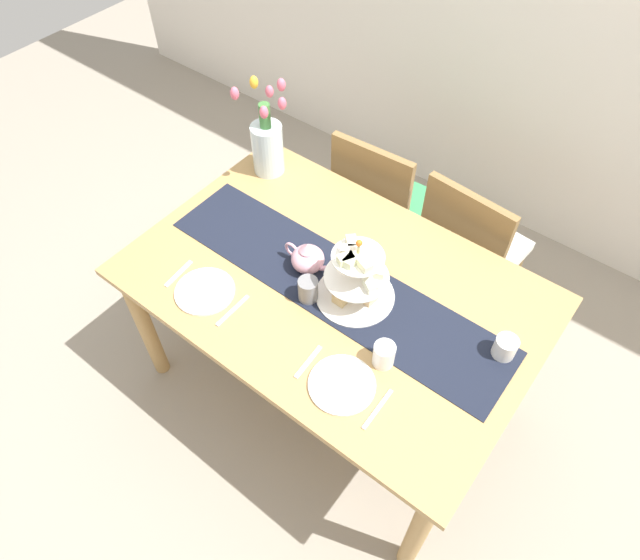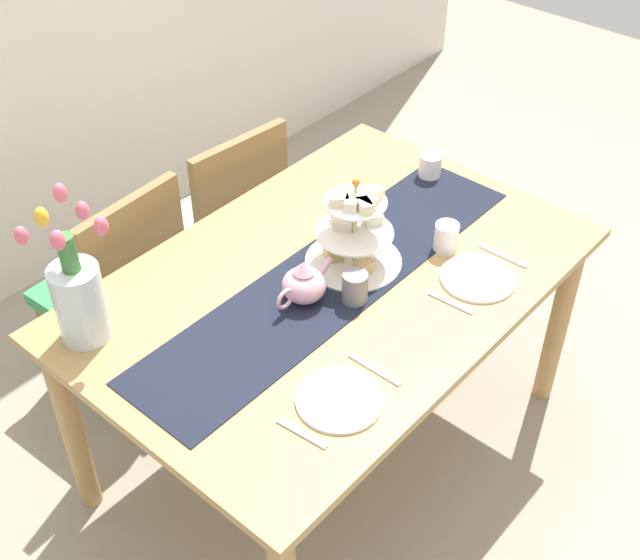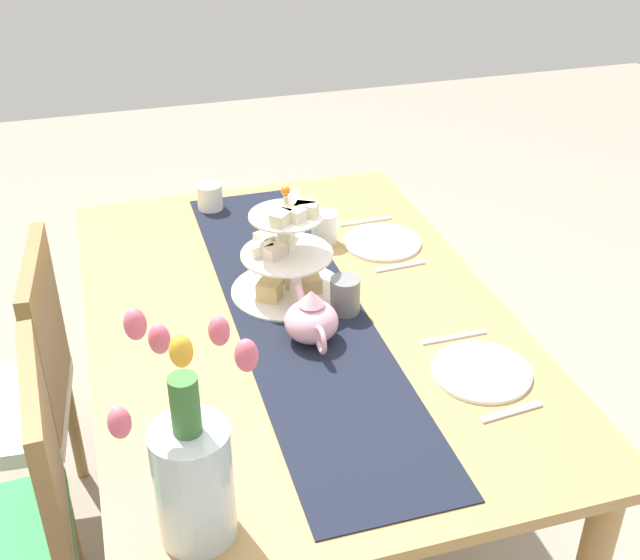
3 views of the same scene
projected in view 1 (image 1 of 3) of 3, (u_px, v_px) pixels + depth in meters
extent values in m
plane|color=gray|center=(331.00, 382.00, 2.77)|extent=(8.00, 8.00, 0.00)
cube|color=tan|center=(334.00, 286.00, 2.18)|extent=(1.58, 1.05, 0.03)
cylinder|color=tan|center=(145.00, 325.00, 2.53)|extent=(0.07, 0.07, 0.75)
cylinder|color=tan|center=(418.00, 532.00, 1.98)|extent=(0.07, 0.07, 0.75)
cylinder|color=tan|center=(276.00, 214.00, 2.98)|extent=(0.07, 0.07, 0.75)
cylinder|color=tan|center=(528.00, 357.00, 2.43)|extent=(0.07, 0.07, 0.75)
cylinder|color=olive|center=(425.00, 227.00, 3.16)|extent=(0.04, 0.04, 0.41)
cylinder|color=olive|center=(371.00, 202.00, 3.28)|extent=(0.04, 0.04, 0.41)
cylinder|color=olive|center=(393.00, 267.00, 2.97)|extent=(0.04, 0.04, 0.41)
cylinder|color=olive|center=(337.00, 239.00, 3.10)|extent=(0.04, 0.04, 0.41)
cube|color=#389356|center=(385.00, 203.00, 2.95)|extent=(0.44, 0.44, 0.05)
cube|color=olive|center=(370.00, 187.00, 2.65)|extent=(0.42, 0.06, 0.45)
cylinder|color=olive|center=(513.00, 276.00, 2.93)|extent=(0.04, 0.04, 0.41)
cylinder|color=olive|center=(455.00, 242.00, 3.08)|extent=(0.04, 0.04, 0.41)
cylinder|color=olive|center=(475.00, 318.00, 2.77)|extent=(0.04, 0.04, 0.41)
cylinder|color=olive|center=(416.00, 279.00, 2.92)|extent=(0.04, 0.04, 0.41)
cube|color=silver|center=(474.00, 248.00, 2.75)|extent=(0.45, 0.45, 0.05)
cube|color=olive|center=(463.00, 233.00, 2.46)|extent=(0.42, 0.07, 0.45)
cube|color=black|center=(334.00, 284.00, 2.16)|extent=(1.45, 0.33, 0.00)
cylinder|color=beige|center=(357.00, 272.00, 2.02)|extent=(0.01, 0.01, 0.28)
cylinder|color=white|center=(355.00, 295.00, 2.12)|extent=(0.30, 0.30, 0.01)
cylinder|color=white|center=(356.00, 277.00, 2.04)|extent=(0.24, 0.24, 0.01)
cylinder|color=white|center=(358.00, 257.00, 1.95)|extent=(0.19, 0.19, 0.01)
cube|color=#E7BD84|center=(369.00, 297.00, 2.09)|extent=(0.06, 0.06, 0.04)
cube|color=#D2BB74|center=(357.00, 277.00, 2.14)|extent=(0.08, 0.08, 0.05)
cube|color=#DCB879|center=(341.00, 298.00, 2.08)|extent=(0.05, 0.05, 0.04)
cube|color=silver|center=(370.00, 285.00, 1.99)|extent=(0.07, 0.06, 0.03)
cube|color=beige|center=(376.00, 273.00, 2.02)|extent=(0.07, 0.06, 0.03)
cube|color=#EDE8C6|center=(369.00, 264.00, 2.05)|extent=(0.04, 0.06, 0.03)
cube|color=beige|center=(359.00, 266.00, 2.04)|extent=(0.06, 0.07, 0.03)
cube|color=beige|center=(352.00, 243.00, 1.97)|extent=(0.07, 0.07, 0.03)
cube|color=beige|center=(349.00, 251.00, 1.94)|extent=(0.07, 0.06, 0.03)
cube|color=beige|center=(346.00, 259.00, 1.92)|extent=(0.06, 0.07, 0.03)
cube|color=beige|center=(350.00, 261.00, 1.91)|extent=(0.04, 0.06, 0.03)
cube|color=beige|center=(365.00, 265.00, 1.90)|extent=(0.07, 0.05, 0.03)
sphere|color=orange|center=(359.00, 243.00, 1.90)|extent=(0.02, 0.02, 0.02)
ellipsoid|color=#E5A8BC|center=(308.00, 259.00, 2.17)|extent=(0.13, 0.13, 0.10)
cone|color=#E5A8BC|center=(307.00, 247.00, 2.12)|extent=(0.06, 0.06, 0.04)
cylinder|color=#E5A8BC|center=(326.00, 268.00, 2.13)|extent=(0.07, 0.02, 0.06)
torus|color=#E5A8BC|center=(292.00, 250.00, 2.20)|extent=(0.07, 0.01, 0.07)
cylinder|color=silver|center=(268.00, 149.00, 2.50)|extent=(0.14, 0.14, 0.24)
cylinder|color=#3D7538|center=(265.00, 117.00, 2.37)|extent=(0.05, 0.05, 0.12)
ellipsoid|color=#E5607A|center=(282.00, 103.00, 2.28)|extent=(0.04, 0.04, 0.06)
ellipsoid|color=#E5607A|center=(281.00, 85.00, 2.27)|extent=(0.04, 0.04, 0.06)
ellipsoid|color=#E5607A|center=(269.00, 91.00, 2.41)|extent=(0.04, 0.04, 0.06)
ellipsoid|color=yellow|center=(254.00, 82.00, 2.27)|extent=(0.04, 0.04, 0.06)
ellipsoid|color=#E5607A|center=(235.00, 93.00, 2.25)|extent=(0.04, 0.04, 0.06)
ellipsoid|color=#E5607A|center=(264.00, 112.00, 2.23)|extent=(0.04, 0.04, 0.06)
cylinder|color=white|center=(505.00, 347.00, 1.93)|extent=(0.08, 0.08, 0.08)
cylinder|color=white|center=(205.00, 291.00, 2.14)|extent=(0.23, 0.23, 0.01)
cube|color=silver|center=(179.00, 274.00, 2.19)|extent=(0.03, 0.15, 0.01)
cube|color=silver|center=(233.00, 310.00, 2.08)|extent=(0.01, 0.17, 0.01)
cylinder|color=white|center=(342.00, 385.00, 1.89)|extent=(0.23, 0.23, 0.01)
cube|color=silver|center=(308.00, 362.00, 1.94)|extent=(0.02, 0.15, 0.01)
cube|color=silver|center=(378.00, 409.00, 1.83)|extent=(0.02, 0.17, 0.01)
cylinder|color=slate|center=(308.00, 290.00, 2.08)|extent=(0.08, 0.08, 0.09)
cylinder|color=white|center=(384.00, 355.00, 1.91)|extent=(0.08, 0.08, 0.09)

